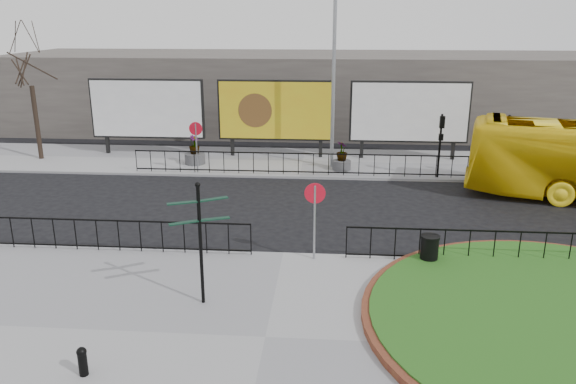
# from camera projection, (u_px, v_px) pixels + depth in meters

# --- Properties ---
(ground) EXTENTS (90.00, 90.00, 0.00)m
(ground) POSITION_uv_depth(u_px,v_px,m) (283.00, 256.00, 18.09)
(ground) COLOR black
(ground) RESTS_ON ground
(pavement_near) EXTENTS (30.00, 10.00, 0.12)m
(pavement_near) POSITION_uv_depth(u_px,v_px,m) (265.00, 339.00, 13.31)
(pavement_near) COLOR gray
(pavement_near) RESTS_ON ground
(pavement_far) EXTENTS (44.00, 6.00, 0.12)m
(pavement_far) POSITION_uv_depth(u_px,v_px,m) (303.00, 162.00, 29.49)
(pavement_far) COLOR gray
(pavement_far) RESTS_ON ground
(brick_edge) EXTENTS (10.40, 10.40, 0.18)m
(brick_edge) POSITION_uv_depth(u_px,v_px,m) (576.00, 324.00, 13.66)
(brick_edge) COLOR brown
(brick_edge) RESTS_ON pavement_near
(grass_lawn) EXTENTS (10.00, 10.00, 0.22)m
(grass_lawn) POSITION_uv_depth(u_px,v_px,m) (576.00, 324.00, 13.66)
(grass_lawn) COLOR #235216
(grass_lawn) RESTS_ON pavement_near
(railing_near_left) EXTENTS (10.00, 0.10, 1.10)m
(railing_near_left) POSITION_uv_depth(u_px,v_px,m) (97.00, 235.00, 18.05)
(railing_near_left) COLOR black
(railing_near_left) RESTS_ON pavement_near
(railing_near_right) EXTENTS (9.00, 0.10, 1.10)m
(railing_near_right) POSITION_uv_depth(u_px,v_px,m) (494.00, 246.00, 17.12)
(railing_near_right) COLOR black
(railing_near_right) RESTS_ON pavement_near
(railing_far) EXTENTS (18.00, 0.10, 1.10)m
(railing_far) POSITION_uv_depth(u_px,v_px,m) (321.00, 164.00, 26.66)
(railing_far) COLOR black
(railing_far) RESTS_ON pavement_far
(speed_sign_far) EXTENTS (0.64, 0.07, 2.47)m
(speed_sign_far) POSITION_uv_depth(u_px,v_px,m) (196.00, 136.00, 26.83)
(speed_sign_far) COLOR gray
(speed_sign_far) RESTS_ON pavement_far
(speed_sign_near) EXTENTS (0.64, 0.07, 2.47)m
(speed_sign_near) POSITION_uv_depth(u_px,v_px,m) (315.00, 204.00, 17.06)
(speed_sign_near) COLOR gray
(speed_sign_near) RESTS_ON pavement_near
(billboard_left) EXTENTS (6.20, 0.31, 4.10)m
(billboard_left) POSITION_uv_depth(u_px,v_px,m) (147.00, 109.00, 30.28)
(billboard_left) COLOR black
(billboard_left) RESTS_ON pavement_far
(billboard_mid) EXTENTS (6.20, 0.31, 4.10)m
(billboard_mid) POSITION_uv_depth(u_px,v_px,m) (276.00, 111.00, 29.76)
(billboard_mid) COLOR black
(billboard_mid) RESTS_ON pavement_far
(billboard_right) EXTENTS (6.20, 0.31, 4.10)m
(billboard_right) POSITION_uv_depth(u_px,v_px,m) (409.00, 112.00, 29.24)
(billboard_right) COLOR black
(billboard_right) RESTS_ON pavement_far
(lamp_post) EXTENTS (0.74, 0.18, 9.23)m
(lamp_post) POSITION_uv_depth(u_px,v_px,m) (334.00, 72.00, 27.00)
(lamp_post) COLOR gray
(lamp_post) RESTS_ON pavement_far
(signal_pole_a) EXTENTS (0.22, 0.26, 3.00)m
(signal_pole_a) POSITION_uv_depth(u_px,v_px,m) (441.00, 136.00, 25.86)
(signal_pole_a) COLOR black
(signal_pole_a) RESTS_ON pavement_far
(signal_pole_b) EXTENTS (0.22, 0.26, 3.00)m
(signal_pole_b) POSITION_uv_depth(u_px,v_px,m) (507.00, 137.00, 25.64)
(signal_pole_b) COLOR black
(signal_pole_b) RESTS_ON pavement_far
(tree_left) EXTENTS (2.00, 2.00, 7.00)m
(tree_left) POSITION_uv_depth(u_px,v_px,m) (33.00, 93.00, 28.98)
(tree_left) COLOR #2D2119
(tree_left) RESTS_ON pavement_far
(building_backdrop) EXTENTS (40.00, 10.00, 5.00)m
(building_backdrop) POSITION_uv_depth(u_px,v_px,m) (311.00, 91.00, 38.27)
(building_backdrop) COLOR #5B5650
(building_backdrop) RESTS_ON ground
(fingerpost_sign) EXTENTS (1.49, 0.89, 3.33)m
(fingerpost_sign) POSITION_uv_depth(u_px,v_px,m) (200.00, 232.00, 14.31)
(fingerpost_sign) COLOR black
(fingerpost_sign) RESTS_ON pavement_near
(bollard) EXTENTS (0.21, 0.21, 0.66)m
(bollard) POSITION_uv_depth(u_px,v_px,m) (82.00, 360.00, 11.79)
(bollard) COLOR black
(bollard) RESTS_ON pavement_near
(litter_bin) EXTENTS (0.58, 0.58, 0.96)m
(litter_bin) POSITION_uv_depth(u_px,v_px,m) (429.00, 250.00, 17.00)
(litter_bin) COLOR black
(litter_bin) RESTS_ON pavement_near
(planter_a) EXTENTS (1.03, 1.03, 1.48)m
(planter_a) POSITION_uv_depth(u_px,v_px,m) (195.00, 154.00, 28.77)
(planter_a) COLOR #4C4C4F
(planter_a) RESTS_ON pavement_far
(planter_b) EXTENTS (0.91, 0.91, 1.44)m
(planter_b) POSITION_uv_depth(u_px,v_px,m) (342.00, 159.00, 27.63)
(planter_b) COLOR #4C4C4F
(planter_b) RESTS_ON pavement_far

